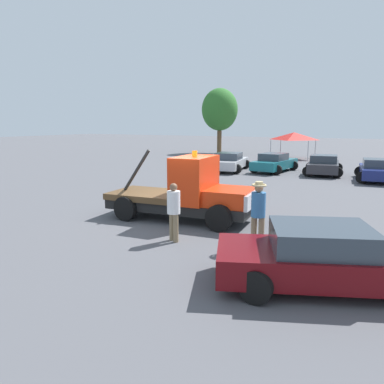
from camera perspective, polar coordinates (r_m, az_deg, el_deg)
The scene contains 12 objects.
ground_plane at distance 13.67m, azimuth -1.85°, elevation -4.15°, with size 160.00×160.00×0.00m, color #545459.
tow_truck at distance 13.32m, azimuth -0.57°, elevation -0.28°, with size 5.51×2.47×2.51m.
foreground_car at distance 8.50m, azimuth 20.19°, elevation -9.43°, with size 5.18×3.59×1.34m.
person_near_truck at distance 10.56m, azimuth 10.07°, elevation -2.54°, with size 0.41×0.41×1.87m.
person_at_hood at distance 10.93m, azimuth -2.81°, elevation -2.46°, with size 0.39×0.39×1.74m.
parked_car_silver at distance 27.54m, azimuth 5.70°, elevation 4.59°, with size 2.96×4.95×1.34m.
parked_car_teal at distance 27.48m, azimuth 12.43°, elevation 4.38°, with size 2.71×4.75×1.34m.
parked_car_charcoal at distance 26.88m, azimuth 19.40°, elevation 3.90°, with size 2.85×4.45×1.34m.
parked_car_navy at distance 25.19m, azimuth 26.43°, elevation 3.00°, with size 2.81×4.54×1.34m.
canopy_tent_red at distance 37.87m, azimuth 15.28°, elevation 8.22°, with size 3.57×3.57×2.56m.
tree_left at distance 43.99m, azimuth 4.24°, elevation 12.39°, with size 4.12×4.12×7.36m.
traffic_cone at distance 16.95m, azimuth 5.24°, elevation -0.43°, with size 0.40×0.40×0.55m.
Camera 1 is at (6.68, -11.42, 3.45)m, focal length 35.00 mm.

